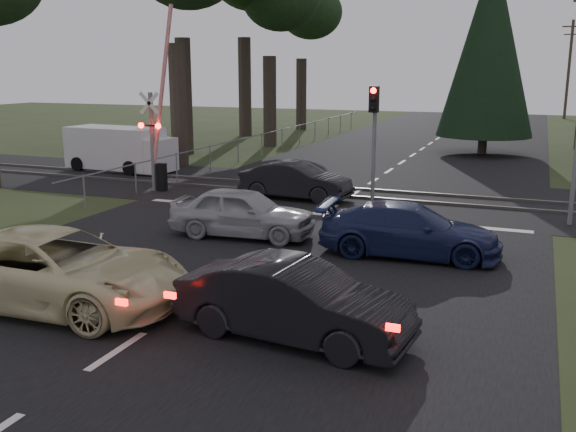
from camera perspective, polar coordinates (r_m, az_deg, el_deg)
The scene contains 18 objects.
ground at distance 13.86m, azimuth -7.62°, elevation -6.95°, with size 120.00×120.00×0.00m, color #283317.
road at distance 22.79m, azimuth 4.57°, elevation 1.08°, with size 14.00×100.00×0.01m, color black.
rail_corridor at distance 24.67m, azimuth 5.92°, elevation 1.98°, with size 120.00×8.00×0.01m, color black.
stop_line at distance 21.11m, azimuth 3.15°, elevation 0.16°, with size 13.00×0.35×0.00m, color silver.
rail_near at distance 23.91m, azimuth 5.40°, elevation 1.74°, with size 120.00×0.12×0.10m, color #59544C.
rail_far at distance 25.42m, azimuth 6.40°, elevation 2.40°, with size 120.00×0.12×0.10m, color #59544C.
crossing_signal at distance 25.32m, azimuth -11.56°, elevation 6.76°, with size 1.62×0.38×6.96m.
traffic_signal_center at distance 22.77m, azimuth 7.63°, elevation 8.13°, with size 0.32×0.48×4.10m.
utility_pole_far at distance 66.39m, azimuth 23.70°, elevation 11.99°, with size 1.80×0.26×9.00m.
euc_tree_e at distance 50.68m, azimuth 1.23°, elevation 18.47°, with size 6.00×6.00×13.20m.
conifer_tree at distance 37.50m, azimuth 17.46°, elevation 14.42°, with size 5.20×5.20×11.00m.
fence_left at distance 37.02m, azimuth -1.40°, elevation 5.73°, with size 0.10×36.00×1.20m, color slate, non-canonical shape.
cream_coupe at distance 13.70m, azimuth -19.95°, elevation -4.49°, with size 2.55×5.53×1.54m, color beige.
dark_hatchback at distance 11.38m, azimuth 0.54°, elevation -7.63°, with size 1.47×4.22×1.39m, color black.
silver_car at distance 18.25m, azimuth -4.05°, elevation 0.32°, with size 1.66×4.12×1.41m, color #A3A6AB.
blue_sedan at distance 16.64m, azimuth 10.75°, elevation -1.26°, with size 1.87×4.60×1.33m, color #18204A.
dark_car_far at distance 23.50m, azimuth 0.69°, elevation 3.15°, with size 1.43×4.09×1.35m, color black.
white_van at distance 30.88m, azimuth -14.52°, elevation 5.78°, with size 5.28×2.25×2.03m.
Camera 1 is at (6.40, -11.36, 4.71)m, focal length 40.00 mm.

